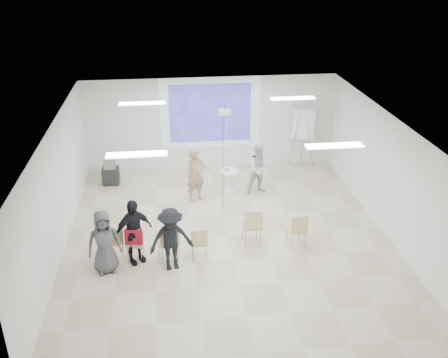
{
  "coord_description": "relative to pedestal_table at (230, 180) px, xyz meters",
  "views": [
    {
      "loc": [
        -1.37,
        -10.69,
        6.7
      ],
      "look_at": [
        0.0,
        0.8,
        1.25
      ],
      "focal_mm": 40.0,
      "sensor_mm": 36.0,
      "label": 1
    }
  ],
  "objects": [
    {
      "name": "laptop",
      "position": [
        -1.88,
        -3.3,
        0.12
      ],
      "size": [
        0.4,
        0.32,
        0.03
      ],
      "primitive_type": "imported",
      "rotation": [
        0.0,
        0.0,
        3.36
      ],
      "color": "black",
      "rests_on": "chair_left_inner"
    },
    {
      "name": "flipchart_easel",
      "position": [
        2.61,
        1.66,
        1.06
      ],
      "size": [
        0.79,
        0.63,
        1.97
      ],
      "rotation": [
        0.0,
        0.0,
        -0.4
      ],
      "color": "gray",
      "rests_on": "floor"
    },
    {
      "name": "fluor_panel_se",
      "position": [
        1.63,
        -4.03,
        2.58
      ],
      "size": [
        1.2,
        0.3,
        0.02
      ],
      "primitive_type": "cube",
      "color": "white",
      "rests_on": "ceiling"
    },
    {
      "name": "floor",
      "position": [
        -0.37,
        -2.53,
        -0.44
      ],
      "size": [
        8.0,
        9.0,
        0.1
      ],
      "primitive_type": "cube",
      "color": "beige",
      "rests_on": "ground"
    },
    {
      "name": "av_cart",
      "position": [
        -3.55,
        0.97,
        -0.05
      ],
      "size": [
        0.52,
        0.42,
        0.75
      ],
      "rotation": [
        0.0,
        0.0,
        -0.04
      ],
      "color": "black",
      "rests_on": "floor"
    },
    {
      "name": "audience_outer",
      "position": [
        -3.27,
        -3.62,
        0.45
      ],
      "size": [
        0.92,
        0.7,
        1.69
      ],
      "primitive_type": "imported",
      "rotation": [
        0.0,
        0.0,
        0.21
      ],
      "color": "#505155",
      "rests_on": "floor"
    },
    {
      "name": "player_left",
      "position": [
        -1.03,
        -0.38,
        0.49
      ],
      "size": [
        0.77,
        0.67,
        1.78
      ],
      "primitive_type": "imported",
      "rotation": [
        0.0,
        0.0,
        0.42
      ],
      "color": "tan",
      "rests_on": "floor"
    },
    {
      "name": "ceiling",
      "position": [
        -0.37,
        -2.53,
        2.66
      ],
      "size": [
        8.0,
        9.0,
        0.1
      ],
      "primitive_type": "cube",
      "color": "white",
      "rests_on": "wall_back"
    },
    {
      "name": "chair_left_inner",
      "position": [
        -1.86,
        -3.4,
        0.17
      ],
      "size": [
        0.54,
        0.57,
        0.95
      ],
      "rotation": [
        0.0,
        0.0,
        0.22
      ],
      "color": "tan",
      "rests_on": "floor"
    },
    {
      "name": "audience_left",
      "position": [
        -2.63,
        -3.32,
        0.52
      ],
      "size": [
        1.24,
        1.09,
        1.82
      ],
      "primitive_type": "imported",
      "rotation": [
        0.0,
        0.0,
        0.53
      ],
      "color": "black",
      "rests_on": "floor"
    },
    {
      "name": "fluor_panel_nw",
      "position": [
        -2.37,
        -0.53,
        2.58
      ],
      "size": [
        1.2,
        0.3,
        0.02
      ],
      "primitive_type": "cube",
      "color": "white",
      "rests_on": "ceiling"
    },
    {
      "name": "projection_halo",
      "position": [
        -0.37,
        1.96,
        1.46
      ],
      "size": [
        3.2,
        0.01,
        2.3
      ],
      "primitive_type": "cube",
      "color": "silver",
      "rests_on": "wall_back"
    },
    {
      "name": "pedestal_table",
      "position": [
        0.0,
        0.0,
        0.0
      ],
      "size": [
        0.59,
        0.59,
        0.71
      ],
      "rotation": [
        0.0,
        0.0,
        -0.03
      ],
      "color": "silver",
      "rests_on": "floor"
    },
    {
      "name": "controller_right",
      "position": [
        0.69,
        0.13,
        0.75
      ],
      "size": [
        0.05,
        0.11,
        0.04
      ],
      "primitive_type": "cube",
      "rotation": [
        0.0,
        0.0,
        0.19
      ],
      "color": "white",
      "rests_on": "player_right"
    },
    {
      "name": "fluor_panel_sw",
      "position": [
        -2.37,
        -4.03,
        2.58
      ],
      "size": [
        1.2,
        0.3,
        0.02
      ],
      "primitive_type": "cube",
      "color": "white",
      "rests_on": "ceiling"
    },
    {
      "name": "wall_back",
      "position": [
        -0.37,
        2.02,
        1.11
      ],
      "size": [
        8.0,
        0.1,
        3.0
      ],
      "primitive_type": "cube",
      "color": "silver",
      "rests_on": "floor"
    },
    {
      "name": "controller_left",
      "position": [
        -0.85,
        -0.13,
        0.78
      ],
      "size": [
        0.09,
        0.13,
        0.04
      ],
      "primitive_type": "cube",
      "rotation": [
        0.0,
        0.0,
        0.42
      ],
      "color": "white",
      "rests_on": "player_left"
    },
    {
      "name": "wall_left",
      "position": [
        -4.42,
        -2.53,
        1.11
      ],
      "size": [
        0.1,
        9.0,
        3.0
      ],
      "primitive_type": "cube",
      "color": "silver",
      "rests_on": "floor"
    },
    {
      "name": "chair_left_mid",
      "position": [
        -2.64,
        -3.27,
        0.08
      ],
      "size": [
        0.42,
        0.45,
        0.81
      ],
      "rotation": [
        0.0,
        0.0,
        -0.12
      ],
      "color": "tan",
      "rests_on": "floor"
    },
    {
      "name": "fluor_panel_ne",
      "position": [
        1.63,
        -0.53,
        2.58
      ],
      "size": [
        1.2,
        0.3,
        0.02
      ],
      "primitive_type": "cube",
      "color": "white",
      "rests_on": "ceiling"
    },
    {
      "name": "player_right",
      "position": [
        0.87,
        -0.12,
        0.45
      ],
      "size": [
        0.93,
        0.8,
        1.7
      ],
      "primitive_type": "imported",
      "rotation": [
        0.0,
        0.0,
        0.19
      ],
      "color": "silver",
      "rests_on": "floor"
    },
    {
      "name": "wall_right",
      "position": [
        3.68,
        -2.53,
        1.11
      ],
      "size": [
        0.1,
        9.0,
        3.0
      ],
      "primitive_type": "cube",
      "color": "silver",
      "rests_on": "floor"
    },
    {
      "name": "red_jacket",
      "position": [
        -2.63,
        -3.42,
        0.33
      ],
      "size": [
        0.41,
        0.14,
        0.38
      ],
      "primitive_type": "cube",
      "rotation": [
        0.0,
        0.0,
        -0.12
      ],
      "color": "maroon",
      "rests_on": "chair_left_mid"
    },
    {
      "name": "chair_right_far",
      "position": [
        1.23,
        -3.18,
        0.14
      ],
      "size": [
        0.48,
        0.51,
        0.91
      ],
      "rotation": [
        0.0,
        0.0,
        0.13
      ],
      "color": "#D0B978",
      "rests_on": "floor"
    },
    {
      "name": "chair_right_inner",
      "position": [
        0.18,
        -2.92,
        0.17
      ],
      "size": [
        0.47,
        0.5,
        0.96
      ],
      "rotation": [
        0.0,
        0.0,
        0.04
      ],
      "color": "tan",
      "rests_on": "floor"
    },
    {
      "name": "audience_mid",
      "position": [
        -1.79,
        -3.69,
        0.47
      ],
      "size": [
        1.22,
        0.82,
        1.73
      ],
      "primitive_type": "imported",
      "rotation": [
        0.0,
        0.0,
        0.2
      ],
      "color": "black",
      "rests_on": "floor"
    },
    {
      "name": "chair_far_left",
      "position": [
        -3.09,
        -3.12,
        0.09
      ],
      "size": [
        0.44,
        0.46,
        0.81
      ],
      "rotation": [
        0.0,
        0.0,
        0.15
      ],
      "color": "tan",
      "rests_on": "floor"
    },
    {
      "name": "projection_image",
      "position": [
        -0.37,
        1.94,
        1.46
      ],
      "size": [
        2.6,
        0.01,
        1.9
      ],
      "primitive_type": "cube",
      "color": "#2F2E9D",
      "rests_on": "wall_back"
    },
    {
      "name": "ceiling_projector",
      "position": [
        -0.27,
        -1.04,
        2.29
      ],
      "size": [
        0.3,
        0.25,
        3.0
      ],
      "color": "white",
      "rests_on": "ceiling"
    },
    {
      "name": "chair_center",
      "position": [
        -1.15,
        -3.39,
        0.09
      ],
      "size": [
        0.39,
        0.42,
        0.81
      ],
      "rotation": [
        0.0,
        0.0,
        0.03
      ],
      "color": "tan",
      "rests_on": "floor"
    }
  ]
}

